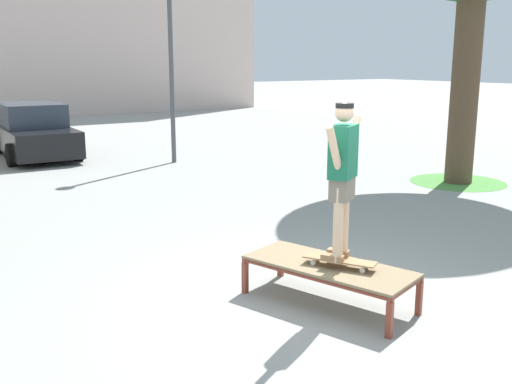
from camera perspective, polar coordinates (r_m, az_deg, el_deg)
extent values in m
plane|color=#999993|center=(6.88, 5.81, -10.26)|extent=(120.00, 120.00, 0.00)
cube|color=brown|center=(6.94, -1.07, -8.28)|extent=(0.08, 0.08, 0.38)
cube|color=brown|center=(7.46, 2.40, -6.78)|extent=(0.08, 0.08, 0.38)
cube|color=brown|center=(6.02, 12.81, -12.00)|extent=(0.08, 0.08, 0.38)
cube|color=brown|center=(6.61, 15.54, -9.87)|extent=(0.08, 0.08, 0.38)
cylinder|color=brown|center=(6.35, 5.38, -8.29)|extent=(0.65, 1.82, 0.05)
cylinder|color=brown|center=(6.91, 8.61, -6.62)|extent=(0.65, 1.82, 0.05)
cylinder|color=brown|center=(7.13, 0.74, -5.89)|extent=(0.74, 0.29, 0.05)
cylinder|color=brown|center=(6.23, 14.35, -9.07)|extent=(0.74, 0.29, 0.05)
cube|color=#847051|center=(6.62, 7.07, -7.10)|extent=(1.33, 2.04, 0.03)
cube|color=#9E754C|center=(6.52, 8.12, -6.52)|extent=(0.58, 0.79, 0.02)
cylinder|color=silver|center=(6.56, 5.56, -6.85)|extent=(0.05, 0.06, 0.06)
cylinder|color=silver|center=(6.69, 6.02, -6.46)|extent=(0.05, 0.06, 0.06)
cylinder|color=silver|center=(6.39, 10.28, -7.52)|extent=(0.05, 0.06, 0.06)
cylinder|color=silver|center=(6.53, 10.66, -7.10)|extent=(0.05, 0.06, 0.06)
cylinder|color=beige|center=(6.30, 7.94, -3.20)|extent=(0.11, 0.11, 0.82)
cube|color=#99704C|center=(6.43, 7.42, -6.36)|extent=(0.21, 0.26, 0.07)
cylinder|color=beige|center=(6.49, 8.51, -2.76)|extent=(0.11, 0.11, 0.82)
cube|color=#99704C|center=(6.61, 7.99, -5.85)|extent=(0.21, 0.26, 0.07)
cube|color=#756B5B|center=(6.31, 8.34, 0.30)|extent=(0.36, 0.33, 0.24)
cube|color=#196647|center=(6.23, 8.46, 3.90)|extent=(0.42, 0.37, 0.56)
cylinder|color=beige|center=(5.94, 7.57, 4.25)|extent=(0.38, 0.27, 0.52)
cylinder|color=beige|center=(6.51, 9.31, 4.91)|extent=(0.38, 0.27, 0.52)
sphere|color=beige|center=(6.19, 8.58, 7.65)|extent=(0.20, 0.20, 0.20)
cylinder|color=black|center=(6.18, 8.60, 8.30)|extent=(0.19, 0.19, 0.05)
cylinder|color=brown|center=(13.70, 19.61, 9.70)|extent=(0.60, 0.60, 4.28)
cylinder|color=#519342|center=(13.94, 18.97, 0.92)|extent=(2.08, 2.08, 0.01)
cube|color=black|center=(17.77, -20.65, 4.84)|extent=(1.80, 4.24, 0.70)
cube|color=#2D3847|center=(17.85, -20.91, 7.02)|extent=(1.61, 2.14, 0.64)
cylinder|color=black|center=(16.72, -16.88, 3.94)|extent=(0.23, 0.61, 0.60)
cylinder|color=black|center=(16.39, -22.64, 3.34)|extent=(0.23, 0.61, 0.60)
cylinder|color=black|center=(19.23, -18.86, 4.88)|extent=(0.23, 0.61, 0.60)
cylinder|color=#4C4C51|center=(15.73, -8.25, 12.80)|extent=(0.12, 0.12, 5.50)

